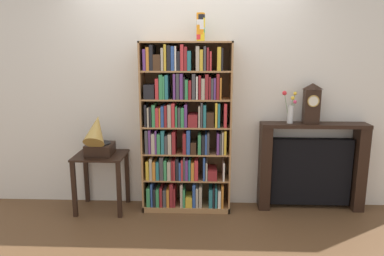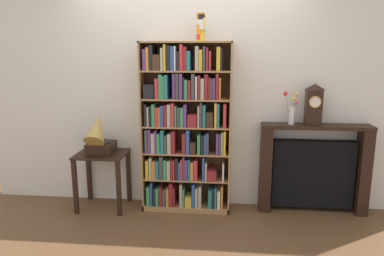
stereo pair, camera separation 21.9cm
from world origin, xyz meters
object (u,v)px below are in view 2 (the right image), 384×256
(cup_stack, at_px, (201,27))
(gramophone, at_px, (99,136))
(flower_vase, at_px, (292,111))
(side_table_left, at_px, (102,167))
(bookshelf, at_px, (184,131))
(fireplace_mantel, at_px, (313,169))
(mantel_clock, at_px, (314,104))

(cup_stack, xyz_separation_m, gramophone, (-1.11, -0.14, -1.16))
(cup_stack, xyz_separation_m, flower_vase, (0.98, 0.04, -0.87))
(side_table_left, bearing_deg, bookshelf, 3.99)
(fireplace_mantel, relative_size, flower_vase, 3.26)
(cup_stack, height_order, gramophone, cup_stack)
(fireplace_mantel, relative_size, mantel_clock, 2.66)
(fireplace_mantel, bearing_deg, gramophone, -175.09)
(side_table_left, height_order, mantel_clock, mantel_clock)
(gramophone, bearing_deg, mantel_clock, 4.48)
(gramophone, relative_size, fireplace_mantel, 0.43)
(bookshelf, height_order, fireplace_mantel, bookshelf)
(mantel_clock, relative_size, flower_vase, 1.22)
(cup_stack, relative_size, side_table_left, 0.45)
(fireplace_mantel, xyz_separation_m, flower_vase, (-0.27, -0.02, 0.66))
(mantel_clock, bearing_deg, flower_vase, -179.86)
(side_table_left, relative_size, gramophone, 1.28)
(cup_stack, distance_m, gramophone, 1.61)
(gramophone, xyz_separation_m, fireplace_mantel, (2.36, 0.20, -0.37))
(mantel_clock, bearing_deg, cup_stack, -178.03)
(fireplace_mantel, height_order, mantel_clock, mantel_clock)
(bookshelf, xyz_separation_m, cup_stack, (0.18, 0.01, 1.11))
(bookshelf, bearing_deg, fireplace_mantel, 2.97)
(gramophone, xyz_separation_m, flower_vase, (2.09, 0.18, 0.29))
(cup_stack, bearing_deg, side_table_left, -176.08)
(side_table_left, xyz_separation_m, mantel_clock, (2.31, 0.12, 0.73))
(fireplace_mantel, bearing_deg, mantel_clock, -156.15)
(cup_stack, distance_m, side_table_left, 1.89)
(cup_stack, xyz_separation_m, mantel_clock, (1.21, 0.04, -0.80))
(fireplace_mantel, bearing_deg, bookshelf, -177.03)
(gramophone, height_order, mantel_clock, mantel_clock)
(cup_stack, xyz_separation_m, side_table_left, (-1.11, -0.08, -1.53))
(bookshelf, bearing_deg, cup_stack, 3.57)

